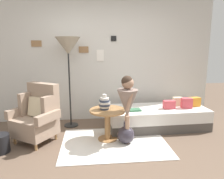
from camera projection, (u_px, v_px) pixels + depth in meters
name	position (u px, v px, depth m)	size (l,w,h in m)	color
ground_plane	(108.00, 164.00, 2.92)	(12.00, 12.00, 0.00)	brown
gallery_wall	(100.00, 60.00, 4.56)	(4.80, 0.12, 2.60)	beige
rug	(114.00, 143.00, 3.56)	(1.73, 1.27, 0.01)	silver
armchair	(37.00, 116.00, 3.59)	(0.90, 0.85, 0.97)	tan
daybed	(157.00, 117.00, 4.23)	(1.93, 0.87, 0.40)	#4C4742
pillow_head	(194.00, 102.00, 4.28)	(0.22, 0.12, 0.18)	orange
pillow_mid	(187.00, 103.00, 4.15)	(0.20, 0.12, 0.20)	#D64C56
pillow_back	(178.00, 101.00, 4.34)	(0.19, 0.12, 0.17)	beige
pillow_extra	(169.00, 105.00, 4.12)	(0.22, 0.12, 0.16)	#D64C56
side_table	(108.00, 118.00, 3.62)	(0.61, 0.61, 0.54)	#9E7042
vase_striped	(105.00, 103.00, 3.58)	(0.20, 0.20, 0.26)	#2D384C
floor_lamp	(68.00, 48.00, 4.03)	(0.48, 0.48, 1.75)	black
person_child	(127.00, 101.00, 3.44)	(0.34, 0.34, 1.13)	#A37A60
book_on_daybed	(135.00, 110.00, 3.99)	(0.22, 0.16, 0.03)	#366E4B
demijohn_near	(126.00, 135.00, 3.54)	(0.29, 0.29, 0.37)	#332D38
magazine_basket	(0.00, 144.00, 3.23)	(0.28, 0.28, 0.28)	black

